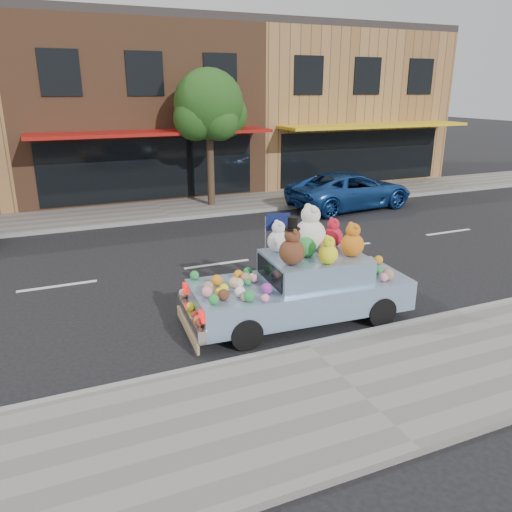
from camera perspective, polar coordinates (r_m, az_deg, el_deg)
ground at (r=13.39m, az=-4.49°, el=-0.95°), size 120.00×120.00×0.00m
near_sidewalk at (r=8.08m, az=11.11°, el=-14.85°), size 60.00×3.00×0.12m
far_sidewalk at (r=19.41m, az=-10.73°, el=5.15°), size 60.00×3.00×0.12m
near_kerb at (r=9.16m, az=5.83°, el=-10.23°), size 60.00×0.12×0.13m
far_kerb at (r=17.99m, az=-9.66°, el=4.16°), size 60.00×0.12×0.13m
storefront_mid at (r=24.30m, az=-14.25°, el=16.11°), size 10.00×9.80×7.30m
storefront_right at (r=27.74m, az=7.46°, el=16.74°), size 10.00×9.80×7.30m
street_tree at (r=19.49m, az=-5.38°, el=16.24°), size 3.00×2.70×5.22m
car_blue at (r=19.95m, az=10.73°, el=7.40°), size 5.28×2.85×1.41m
art_car at (r=9.98m, az=5.22°, el=-3.02°), size 4.58×2.01×2.28m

